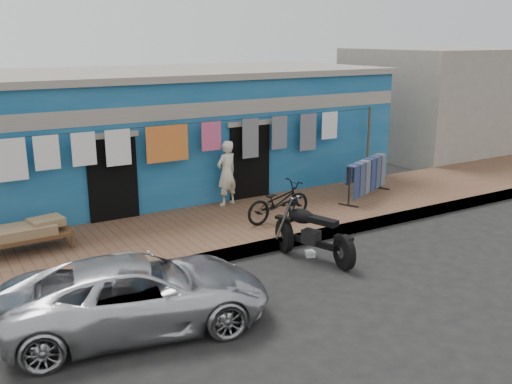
# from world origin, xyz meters

# --- Properties ---
(ground) EXTENTS (80.00, 80.00, 0.00)m
(ground) POSITION_xyz_m (0.00, 0.00, 0.00)
(ground) COLOR black
(ground) RESTS_ON ground
(sidewalk) EXTENTS (28.00, 3.00, 0.25)m
(sidewalk) POSITION_xyz_m (0.00, 3.00, 0.12)
(sidewalk) COLOR brown
(sidewalk) RESTS_ON ground
(curb) EXTENTS (28.00, 0.10, 0.25)m
(curb) POSITION_xyz_m (0.00, 1.55, 0.12)
(curb) COLOR gray
(curb) RESTS_ON ground
(building) EXTENTS (12.20, 5.20, 3.36)m
(building) POSITION_xyz_m (-0.00, 6.99, 1.69)
(building) COLOR #134F80
(building) RESTS_ON ground
(neighbor_right) EXTENTS (6.00, 5.00, 3.80)m
(neighbor_right) POSITION_xyz_m (11.00, 7.00, 1.90)
(neighbor_right) COLOR #9E9384
(neighbor_right) RESTS_ON ground
(clothesline) EXTENTS (10.06, 0.06, 2.10)m
(clothesline) POSITION_xyz_m (-0.40, 4.25, 1.81)
(clothesline) COLOR brown
(clothesline) RESTS_ON sidewalk
(car) EXTENTS (4.23, 2.51, 1.12)m
(car) POSITION_xyz_m (-3.28, -0.09, 0.56)
(car) COLOR silver
(car) RESTS_ON ground
(seated_person) EXTENTS (0.65, 0.52, 1.58)m
(seated_person) POSITION_xyz_m (0.50, 4.20, 1.04)
(seated_person) COLOR beige
(seated_person) RESTS_ON sidewalk
(bicycle) EXTENTS (1.68, 0.71, 1.06)m
(bicycle) POSITION_xyz_m (0.87, 2.50, 0.78)
(bicycle) COLOR black
(bicycle) RESTS_ON sidewalk
(motorcycle) EXTENTS (1.70, 2.15, 1.14)m
(motorcycle) POSITION_xyz_m (0.54, 0.74, 0.57)
(motorcycle) COLOR black
(motorcycle) RESTS_ON ground
(charpoy) EXTENTS (1.70, 0.89, 0.56)m
(charpoy) POSITION_xyz_m (-4.20, 3.39, 0.53)
(charpoy) COLOR brown
(charpoy) RESTS_ON sidewalk
(jeans_rack) EXTENTS (2.41, 2.01, 1.00)m
(jeans_rack) POSITION_xyz_m (3.85, 2.99, 0.75)
(jeans_rack) COLOR black
(jeans_rack) RESTS_ON sidewalk
(litter_a) EXTENTS (0.20, 0.20, 0.07)m
(litter_a) POSITION_xyz_m (-1.07, 1.14, 0.04)
(litter_a) COLOR silver
(litter_a) RESTS_ON ground
(litter_b) EXTENTS (0.17, 0.20, 0.09)m
(litter_b) POSITION_xyz_m (0.65, 0.95, 0.05)
(litter_b) COLOR silver
(litter_b) RESTS_ON ground
(litter_c) EXTENTS (0.26, 0.28, 0.09)m
(litter_c) POSITION_xyz_m (0.60, 0.92, 0.04)
(litter_c) COLOR silver
(litter_c) RESTS_ON ground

